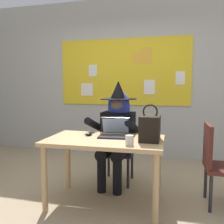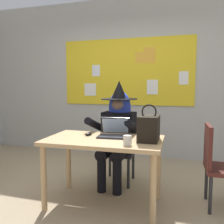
# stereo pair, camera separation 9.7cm
# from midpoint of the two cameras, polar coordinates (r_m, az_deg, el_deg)

# --- Properties ---
(ground_plane) EXTENTS (24.00, 24.00, 0.00)m
(ground_plane) POSITION_cam_midpoint_polar(r_m,az_deg,el_deg) (2.93, -4.84, -20.11)
(ground_plane) COLOR tan
(wall_back_bulletin) EXTENTS (5.76, 2.16, 2.87)m
(wall_back_bulletin) POSITION_cam_midpoint_polar(r_m,az_deg,el_deg) (4.50, 4.11, 8.10)
(wall_back_bulletin) COLOR #B2B2AD
(wall_back_bulletin) RESTS_ON ground
(desk_main) EXTENTS (1.26, 0.74, 0.73)m
(desk_main) POSITION_cam_midpoint_polar(r_m,az_deg,el_deg) (2.62, -0.88, -8.46)
(desk_main) COLOR tan
(desk_main) RESTS_ON ground
(chair_at_desk) EXTENTS (0.43, 0.43, 0.88)m
(chair_at_desk) POSITION_cam_midpoint_polar(r_m,az_deg,el_deg) (3.33, 2.74, -7.86)
(chair_at_desk) COLOR black
(chair_at_desk) RESTS_ON ground
(person_costumed) EXTENTS (0.61, 0.72, 1.37)m
(person_costumed) POSITION_cam_midpoint_polar(r_m,az_deg,el_deg) (3.16, 2.21, -3.49)
(person_costumed) COLOR black
(person_costumed) RESTS_ON ground
(laptop) EXTENTS (0.36, 0.32, 0.21)m
(laptop) POSITION_cam_midpoint_polar(r_m,az_deg,el_deg) (2.70, 1.50, -4.80)
(laptop) COLOR black
(laptop) RESTS_ON desk_main
(computer_mouse) EXTENTS (0.08, 0.11, 0.03)m
(computer_mouse) POSITION_cam_midpoint_polar(r_m,az_deg,el_deg) (2.77, -4.61, -5.20)
(computer_mouse) COLOR black
(computer_mouse) RESTS_ON desk_main
(handbag) EXTENTS (0.20, 0.30, 0.38)m
(handbag) POSITION_cam_midpoint_polar(r_m,az_deg,el_deg) (2.51, 9.81, -3.73)
(handbag) COLOR black
(handbag) RESTS_ON desk_main
(coffee_mug) EXTENTS (0.08, 0.08, 0.09)m
(coffee_mug) POSITION_cam_midpoint_polar(r_m,az_deg,el_deg) (2.31, 4.88, -6.70)
(coffee_mug) COLOR silver
(coffee_mug) RESTS_ON desk_main
(chair_extra_corner) EXTENTS (0.43, 0.43, 0.89)m
(chair_extra_corner) POSITION_cam_midpoint_polar(r_m,az_deg,el_deg) (2.84, 24.81, -10.72)
(chair_extra_corner) COLOR #4C1E19
(chair_extra_corner) RESTS_ON ground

